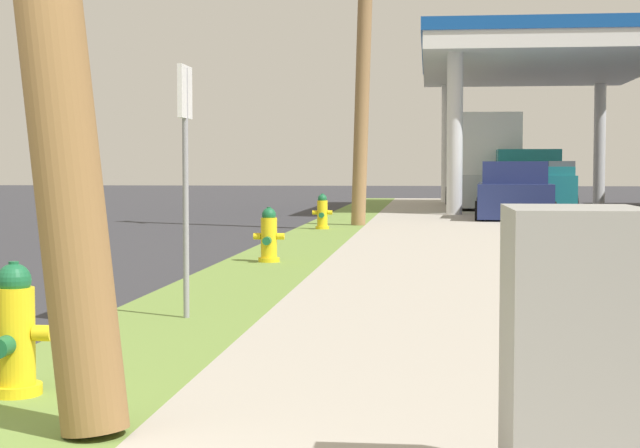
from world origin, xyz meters
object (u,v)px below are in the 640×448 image
car_navy_by_near_pump (514,195)px  truck_silver_at_forecourt (482,166)px  fire_hydrant_third (322,214)px  utility_pole_midground (365,11)px  fire_hydrant_nearest (15,337)px  fire_hydrant_second (269,238)px  truck_teal_on_apron (529,185)px  street_sign_post (185,138)px  utility_cabinet (573,369)px

car_navy_by_near_pump → truck_silver_at_forecourt: 6.89m
fire_hydrant_third → utility_pole_midground: 4.70m
fire_hydrant_nearest → utility_pole_midground: (0.88, 16.79, 4.43)m
fire_hydrant_second → truck_teal_on_apron: size_ratio=0.14×
truck_silver_at_forecourt → fire_hydrant_nearest: bearing=-98.4°
car_navy_by_near_pump → street_sign_post: bearing=-103.3°
street_sign_post → truck_silver_at_forecourt: bearing=81.2°
fire_hydrant_second → car_navy_by_near_pump: (4.36, 12.87, 0.28)m
utility_cabinet → fire_hydrant_third: bearing=99.2°
fire_hydrant_nearest → car_navy_by_near_pump: car_navy_by_near_pump is taller
utility_cabinet → car_navy_by_near_pump: bearing=85.7°
fire_hydrant_third → fire_hydrant_nearest: bearing=-90.3°
truck_teal_on_apron → fire_hydrant_second: bearing=-107.3°
fire_hydrant_second → truck_silver_at_forecourt: bearing=78.7°
fire_hydrant_second → street_sign_post: bearing=-88.8°
street_sign_post → truck_silver_at_forecourt: size_ratio=0.33×
fire_hydrant_third → car_navy_by_near_pump: (4.43, 5.41, 0.28)m
fire_hydrant_third → street_sign_post: (0.17, -12.53, 1.19)m
utility_pole_midground → fire_hydrant_second: bearing=-94.8°
utility_pole_midground → car_navy_by_near_pump: bearing=48.2°
fire_hydrant_third → street_sign_post: 12.59m
fire_hydrant_second → utility_cabinet: bearing=-74.3°
street_sign_post → utility_cabinet: bearing=-60.0°
fire_hydrant_nearest → truck_teal_on_apron: bearing=77.8°
fire_hydrant_nearest → fire_hydrant_third: 15.45m
car_navy_by_near_pump → fire_hydrant_third: bearing=-129.3°
truck_silver_at_forecourt → fire_hydrant_third: bearing=-108.1°
utility_pole_midground → utility_cabinet: utility_pole_midground is taller
street_sign_post → fire_hydrant_third: bearing=90.8°
fire_hydrant_nearest → street_sign_post: bearing=85.1°
fire_hydrant_nearest → fire_hydrant_second: size_ratio=1.00×
truck_teal_on_apron → fire_hydrant_nearest: bearing=-102.2°
fire_hydrant_second → utility_cabinet: (2.67, -9.51, 0.19)m
fire_hydrant_second → fire_hydrant_third: (-0.06, 7.47, 0.00)m
fire_hydrant_second → car_navy_by_near_pump: car_navy_by_near_pump is taller
utility_cabinet → car_navy_by_near_pump: (1.69, 22.38, 0.08)m
utility_cabinet → fire_hydrant_second: bearing=105.7°
truck_silver_at_forecourt → utility_cabinet: bearing=-92.5°
utility_cabinet → street_sign_post: street_sign_post is taller
fire_hydrant_nearest → fire_hydrant_second: bearing=89.0°
utility_cabinet → car_navy_by_near_pump: 22.44m
truck_silver_at_forecourt → truck_teal_on_apron: size_ratio=1.19×
truck_teal_on_apron → truck_silver_at_forecourt: bearing=109.5°
fire_hydrant_third → fire_hydrant_second: bearing=-89.5°
fire_hydrant_nearest → car_navy_by_near_pump: bearing=77.8°
fire_hydrant_nearest → car_navy_by_near_pump: 21.34m
fire_hydrant_nearest → fire_hydrant_third: (0.08, 15.45, 0.00)m
utility_cabinet → truck_silver_at_forecourt: bearing=87.5°
fire_hydrant_second → street_sign_post: 5.20m
fire_hydrant_nearest → utility_cabinet: utility_cabinet is taller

